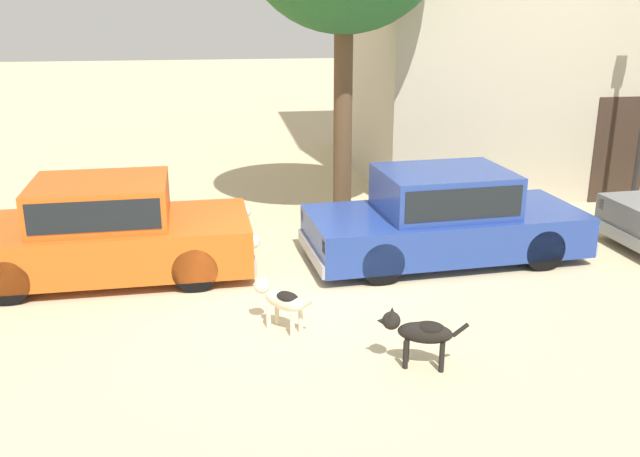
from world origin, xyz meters
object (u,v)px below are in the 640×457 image
Objects in this scene: parked_sedan_nearest at (106,230)px; stray_dog_spotted at (280,299)px; parked_sedan_second at (444,216)px; stray_dog_tan at (419,331)px.

parked_sedan_nearest reaches higher than stray_dog_spotted.
parked_sedan_second reaches higher than stray_dog_tan.
stray_dog_spotted is 1.83m from stray_dog_tan.
parked_sedan_second reaches higher than stray_dog_spotted.
stray_dog_spotted is (2.35, -2.14, -0.31)m from parked_sedan_nearest.
parked_sedan_nearest is at bearing 3.26° from stray_dog_spotted.
stray_dog_tan reaches higher than stray_dog_spotted.
parked_sedan_second is at bearing -2.30° from parked_sedan_nearest.
parked_sedan_second is at bearing -92.14° from stray_dog_tan.
stray_dog_tan is (1.43, -1.15, 0.02)m from stray_dog_spotted.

